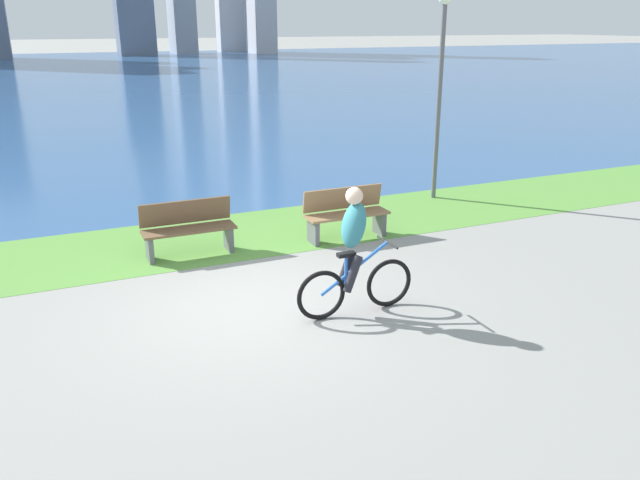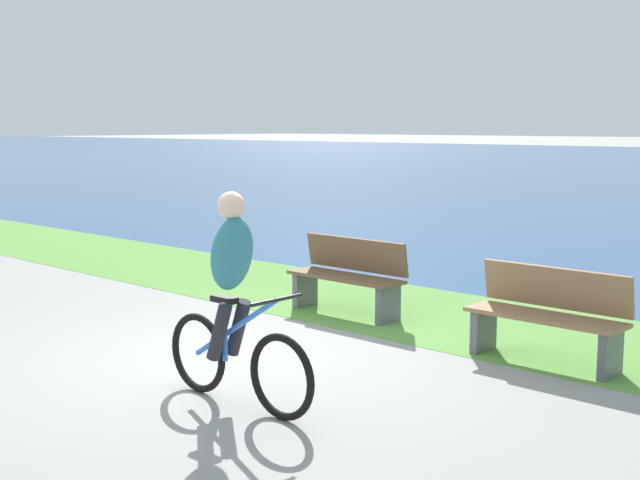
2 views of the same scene
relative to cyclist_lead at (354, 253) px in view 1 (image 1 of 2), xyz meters
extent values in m
plane|color=gray|center=(-1.09, 0.77, -0.84)|extent=(300.00, 300.00, 0.00)
cube|color=#59933D|center=(-1.09, 3.72, -0.84)|extent=(120.00, 2.61, 0.01)
cube|color=#2D568C|center=(-1.09, 42.67, -0.84)|extent=(300.00, 75.28, 0.00)
torus|color=black|center=(0.53, 0.00, -0.51)|extent=(0.67, 0.06, 0.67)
torus|color=black|center=(-0.46, 0.00, -0.51)|extent=(0.67, 0.06, 0.67)
cylinder|color=blue|center=(0.01, 0.00, -0.21)|extent=(0.97, 0.04, 0.62)
cylinder|color=blue|center=(-0.11, 0.00, -0.26)|extent=(0.04, 0.04, 0.49)
cube|color=black|center=(-0.11, 0.00, 0.00)|extent=(0.24, 0.10, 0.05)
cylinder|color=black|center=(0.48, 0.00, 0.08)|extent=(0.03, 0.52, 0.03)
ellipsoid|color=teal|center=(-0.02, 0.00, 0.38)|extent=(0.40, 0.36, 0.65)
sphere|color=beige|center=(-0.02, 0.00, 0.76)|extent=(0.22, 0.22, 0.22)
cylinder|color=#26262D|center=(-0.07, 0.10, -0.24)|extent=(0.27, 0.11, 0.49)
cylinder|color=#26262D|center=(-0.07, -0.10, -0.24)|extent=(0.27, 0.11, 0.49)
cube|color=brown|center=(-1.47, 3.02, -0.39)|extent=(1.50, 0.45, 0.04)
cube|color=brown|center=(-1.47, 3.21, -0.14)|extent=(1.50, 0.11, 0.40)
cube|color=#595960|center=(-0.82, 3.02, -0.62)|extent=(0.08, 0.37, 0.45)
cube|color=#595960|center=(-2.12, 3.02, -0.62)|extent=(0.08, 0.37, 0.45)
cube|color=olive|center=(1.26, 2.73, -0.39)|extent=(1.50, 0.45, 0.04)
cube|color=olive|center=(1.26, 2.92, -0.14)|extent=(1.50, 0.11, 0.40)
cube|color=#595960|center=(1.91, 2.73, -0.62)|extent=(0.08, 0.37, 0.45)
cube|color=#595960|center=(0.61, 2.73, -0.62)|extent=(0.08, 0.37, 0.45)
cylinder|color=#595960|center=(4.22, 4.46, 1.16)|extent=(0.10, 0.10, 4.00)
cube|color=slate|center=(7.99, 70.78, 4.89)|extent=(4.01, 3.66, 11.46)
camera|label=1|loc=(-3.47, -6.72, 2.80)|focal=35.36mm
camera|label=2|loc=(4.91, -4.29, 1.38)|focal=47.02mm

